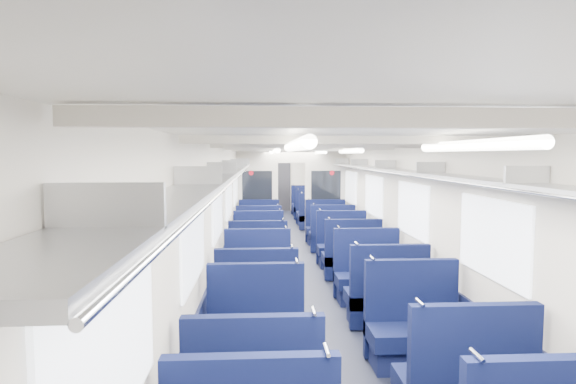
{
  "coord_description": "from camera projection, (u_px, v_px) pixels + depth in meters",
  "views": [
    {
      "loc": [
        -0.77,
        -9.38,
        2.2
      ],
      "look_at": [
        -0.11,
        2.17,
        1.28
      ],
      "focal_mm": 29.09,
      "sensor_mm": 36.0,
      "label": 1
    }
  ],
  "objects": [
    {
      "name": "wall_right",
      "position": [
        367.0,
        205.0,
        9.54
      ],
      "size": [
        0.02,
        18.0,
        2.35
      ],
      "primitive_type": "cube",
      "color": "beige",
      "rests_on": "floor"
    },
    {
      "name": "seat_9",
      "position": [
        386.0,
        300.0,
        5.99
      ],
      "size": [
        1.0,
        0.55,
        1.12
      ],
      "color": "#0C1339",
      "rests_on": "floor"
    },
    {
      "name": "seat_23",
      "position": [
        312.0,
        214.0,
        14.76
      ],
      "size": [
        1.0,
        0.55,
        1.12
      ],
      "color": "#0C1339",
      "rests_on": "floor"
    },
    {
      "name": "seat_20",
      "position": [
        259.0,
        219.0,
        13.57
      ],
      "size": [
        1.0,
        0.55,
        1.12
      ],
      "color": "#0C1339",
      "rests_on": "floor"
    },
    {
      "name": "seat_6",
      "position": [
        256.0,
        339.0,
        4.72
      ],
      "size": [
        1.0,
        0.55,
        1.12
      ],
      "color": "#0C1339",
      "rests_on": "floor"
    },
    {
      "name": "luggage_rack_right",
      "position": [
        359.0,
        166.0,
        9.47
      ],
      "size": [
        0.36,
        17.4,
        0.18
      ],
      "color": "#B2B5BA",
      "rests_on": "wall_right"
    },
    {
      "name": "seat_13",
      "position": [
        352.0,
        260.0,
        8.29
      ],
      "size": [
        1.0,
        0.55,
        1.12
      ],
      "color": "#0C1339",
      "rests_on": "floor"
    },
    {
      "name": "ceiling_fittings",
      "position": [
        301.0,
        150.0,
        9.12
      ],
      "size": [
        2.7,
        16.06,
        0.11
      ],
      "color": "beige",
      "rests_on": "ceiling"
    },
    {
      "name": "seat_7",
      "position": [
        414.0,
        332.0,
        4.89
      ],
      "size": [
        1.0,
        0.55,
        1.12
      ],
      "color": "#0C1339",
      "rests_on": "floor"
    },
    {
      "name": "seat_21",
      "position": [
        316.0,
        218.0,
        13.78
      ],
      "size": [
        1.0,
        0.55,
        1.12
      ],
      "color": "#0C1339",
      "rests_on": "floor"
    },
    {
      "name": "seat_11",
      "position": [
        368.0,
        279.0,
        7.02
      ],
      "size": [
        1.0,
        0.55,
        1.12
      ],
      "color": "#0C1339",
      "rests_on": "floor"
    },
    {
      "name": "seat_14",
      "position": [
        259.0,
        249.0,
        9.23
      ],
      "size": [
        1.0,
        0.55,
        1.12
      ],
      "color": "#0C1339",
      "rests_on": "floor"
    },
    {
      "name": "wall_far",
      "position": [
        281.0,
        181.0,
        18.42
      ],
      "size": [
        2.8,
        0.02,
        2.35
      ],
      "primitive_type": "cube",
      "color": "beige",
      "rests_on": "floor"
    },
    {
      "name": "end_door",
      "position": [
        281.0,
        186.0,
        18.37
      ],
      "size": [
        0.75,
        0.06,
        2.0
      ],
      "primitive_type": "cube",
      "color": "black",
      "rests_on": "floor"
    },
    {
      "name": "floor",
      "position": [
        299.0,
        263.0,
        9.56
      ],
      "size": [
        2.8,
        18.0,
        0.01
      ],
      "primitive_type": "cube",
      "color": "black",
      "rests_on": "ground"
    },
    {
      "name": "seat_12",
      "position": [
        258.0,
        262.0,
        8.09
      ],
      "size": [
        1.0,
        0.55,
        1.12
      ],
      "color": "#0C1339",
      "rests_on": "floor"
    },
    {
      "name": "seat_18",
      "position": [
        259.0,
        230.0,
        11.56
      ],
      "size": [
        1.0,
        0.55,
        1.12
      ],
      "color": "#0C1339",
      "rests_on": "floor"
    },
    {
      "name": "luggage_rack_left",
      "position": [
        239.0,
        166.0,
        9.33
      ],
      "size": [
        0.36,
        17.4,
        0.18
      ],
      "color": "#B2B5BA",
      "rests_on": "wall_left"
    },
    {
      "name": "seat_15",
      "position": [
        342.0,
        249.0,
        9.25
      ],
      "size": [
        1.0,
        0.55,
        1.12
      ],
      "color": "#0C1339",
      "rests_on": "floor"
    },
    {
      "name": "wall_left",
      "position": [
        230.0,
        206.0,
        9.38
      ],
      "size": [
        0.02,
        18.0,
        2.35
      ],
      "primitive_type": "cube",
      "color": "beige",
      "rests_on": "floor"
    },
    {
      "name": "seat_25",
      "position": [
        308.0,
        209.0,
        16.01
      ],
      "size": [
        1.0,
        0.55,
        1.12
      ],
      "color": "#0C1339",
      "rests_on": "floor"
    },
    {
      "name": "seat_26",
      "position": [
        260.0,
        206.0,
        17.04
      ],
      "size": [
        1.0,
        0.55,
        1.12
      ],
      "color": "#0C1339",
      "rests_on": "floor"
    },
    {
      "name": "seat_17",
      "position": [
        332.0,
        237.0,
        10.61
      ],
      "size": [
        1.0,
        0.55,
        1.12
      ],
      "color": "#0C1339",
      "rests_on": "floor"
    },
    {
      "name": "seat_19",
      "position": [
        326.0,
        230.0,
        11.58
      ],
      "size": [
        1.0,
        0.55,
        1.12
      ],
      "color": "#0C1339",
      "rests_on": "floor"
    },
    {
      "name": "ceiling",
      "position": [
        299.0,
        148.0,
        9.37
      ],
      "size": [
        2.8,
        18.0,
        0.01
      ],
      "primitive_type": "cube",
      "color": "silver",
      "rests_on": "wall_left"
    },
    {
      "name": "seat_22",
      "position": [
        260.0,
        213.0,
        14.84
      ],
      "size": [
        1.0,
        0.55,
        1.12
      ],
      "color": "#0C1339",
      "rests_on": "floor"
    },
    {
      "name": "dado_right",
      "position": [
        366.0,
        245.0,
        9.61
      ],
      "size": [
        0.03,
        17.9,
        0.7
      ],
      "primitive_type": "cube",
      "color": "black",
      "rests_on": "floor"
    },
    {
      "name": "seat_16",
      "position": [
        259.0,
        238.0,
        10.43
      ],
      "size": [
        1.0,
        0.55,
        1.12
      ],
      "color": "#0C1339",
      "rests_on": "floor"
    },
    {
      "name": "seat_8",
      "position": [
        257.0,
        306.0,
        5.75
      ],
      "size": [
        1.0,
        0.55,
        1.12
      ],
      "color": "#0C1339",
      "rests_on": "floor"
    },
    {
      "name": "seat_24",
      "position": [
        260.0,
        209.0,
        15.92
      ],
      "size": [
        1.0,
        0.55,
        1.12
      ],
      "color": "#0C1339",
      "rests_on": "floor"
    },
    {
      "name": "windows",
      "position": [
        301.0,
        196.0,
        8.99
      ],
      "size": [
        2.78,
        15.6,
        0.75
      ],
      "color": "white",
      "rests_on": "wall_left"
    },
    {
      "name": "dado_left",
      "position": [
        231.0,
        246.0,
        9.45
      ],
      "size": [
        0.03,
        17.9,
        0.7
      ],
      "primitive_type": "cube",
      "color": "black",
      "rests_on": "floor"
    },
    {
      "name": "seat_10",
      "position": [
        258.0,
        279.0,
        6.96
      ],
      "size": [
        1.0,
        0.55,
        1.12
      ],
      "color": "#0C1339",
      "rests_on": "floor"
    },
    {
      "name": "seat_27",
      "position": [
        305.0,
        206.0,
        17.09
      ],
      "size": [
        1.0,
        0.55,
        1.12
      ],
      "color": "#0C1339",
      "rests_on": "floor"
    },
    {
      "name": "bulkhead",
      "position": [
        292.0,
        193.0,
        11.89
      ],
      "size": [
        2.8,
        0.1,
        2.35
      ],
      "color": "beige",
      "rests_on": "floor"
    }
  ]
}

